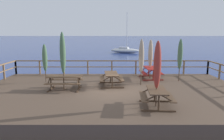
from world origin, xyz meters
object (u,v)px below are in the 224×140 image
patio_umbrella_tall_back_right (158,65)px  patio_umbrella_tall_mid_left (151,54)px  picnic_table_front_right (65,80)px  picnic_table_mid_left (151,71)px  patio_umbrella_tall_back_left (142,56)px  patio_umbrella_short_back (63,53)px  patio_umbrella_short_front (45,58)px  sailboat_distant (125,50)px  patio_umbrella_short_mid (180,54)px  picnic_table_mid_centre (157,94)px  picnic_table_front_left (112,77)px

patio_umbrella_tall_back_right → patio_umbrella_tall_mid_left: (0.77, 5.93, -0.08)m
picnic_table_front_right → patio_umbrella_tall_back_right: 5.56m
picnic_table_mid_left → patio_umbrella_tall_back_left: 2.51m
patio_umbrella_short_back → patio_umbrella_short_front: bearing=130.9°
patio_umbrella_short_front → patio_umbrella_tall_mid_left: 7.11m
patio_umbrella_tall_back_right → sailboat_distant: size_ratio=0.37×
picnic_table_front_right → picnic_table_mid_left: (5.41, 2.98, -0.00)m
patio_umbrella_short_mid → patio_umbrella_tall_back_left: size_ratio=0.99×
picnic_table_mid_centre → patio_umbrella_short_back: size_ratio=0.54×
picnic_table_front_right → sailboat_distant: bearing=80.1°
picnic_table_mid_centre → picnic_table_mid_left: bearing=82.2°
patio_umbrella_short_back → patio_umbrella_short_mid: size_ratio=1.16×
sailboat_distant → picnic_table_mid_centre: bearing=-91.1°
sailboat_distant → patio_umbrella_tall_mid_left: bearing=-89.8°
patio_umbrella_tall_back_right → picnic_table_mid_centre: bearing=13.6°
sailboat_distant → patio_umbrella_short_mid: bearing=-86.2°
patio_umbrella_tall_back_right → patio_umbrella_tall_mid_left: size_ratio=1.04×
picnic_table_mid_centre → sailboat_distant: bearing=88.9°
patio_umbrella_short_back → patio_umbrella_tall_mid_left: size_ratio=1.18×
picnic_table_front_left → patio_umbrella_short_mid: 4.81m
patio_umbrella_tall_mid_left → patio_umbrella_tall_back_left: (-0.91, -2.02, 0.05)m
picnic_table_front_right → patio_umbrella_tall_back_left: 4.73m
picnic_table_front_left → picnic_table_mid_left: bearing=37.2°
picnic_table_front_left → sailboat_distant: sailboat_distant is taller
picnic_table_front_right → patio_umbrella_short_back: size_ratio=0.61×
patio_umbrella_tall_mid_left → patio_umbrella_short_front: bearing=-170.5°
picnic_table_front_right → patio_umbrella_short_back: bearing=153.5°
patio_umbrella_short_front → patio_umbrella_short_back: 2.48m
picnic_table_front_right → patio_umbrella_tall_back_right: size_ratio=0.69×
patio_umbrella_tall_back_left → picnic_table_front_right: bearing=-167.2°
patio_umbrella_short_front → patio_umbrella_tall_back_right: size_ratio=0.87×
patio_umbrella_short_front → sailboat_distant: (6.90, 28.10, -1.72)m
picnic_table_mid_left → patio_umbrella_tall_back_right: size_ratio=0.65×
patio_umbrella_short_mid → patio_umbrella_tall_back_left: (-2.67, -1.08, 0.01)m
picnic_table_mid_left → patio_umbrella_short_front: (-7.06, -1.11, 1.01)m
picnic_table_mid_left → picnic_table_front_right: bearing=-151.2°
picnic_table_front_left → picnic_table_front_right: same height
patio_umbrella_short_back → patio_umbrella_tall_back_right: size_ratio=1.13×
patio_umbrella_short_front → patio_umbrella_short_mid: patio_umbrella_short_mid is taller
picnic_table_mid_left → patio_umbrella_short_back: (-5.47, -2.95, 1.50)m
picnic_table_front_right → patio_umbrella_short_mid: patio_umbrella_short_mid is taller
patio_umbrella_short_front → patio_umbrella_short_mid: bearing=1.5°
picnic_table_front_right → patio_umbrella_short_back: patio_umbrella_short_back is taller
patio_umbrella_tall_mid_left → picnic_table_mid_left: bearing=-49.4°
picnic_table_front_left → patio_umbrella_short_mid: bearing=15.3°
patio_umbrella_short_front → patio_umbrella_short_back: size_ratio=0.77×
sailboat_distant → picnic_table_front_right: bearing=-99.9°
patio_umbrella_short_back → patio_umbrella_tall_back_right: 5.50m
patio_umbrella_short_mid → patio_umbrella_tall_back_left: 2.89m
picnic_table_mid_centre → patio_umbrella_short_front: size_ratio=0.70×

